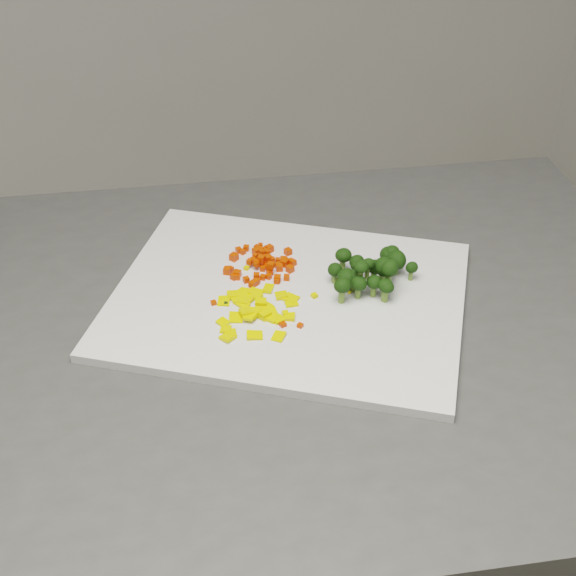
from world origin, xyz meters
name	(u,v)px	position (x,y,z in m)	size (l,w,h in m)	color
counter_block	(267,556)	(0.21, 0.58, 0.45)	(1.03, 0.72, 0.90)	#3F3E3C
cutting_board	(288,298)	(0.26, 0.61, 0.91)	(0.42, 0.33, 0.01)	silver
carrot_pile	(261,258)	(0.25, 0.67, 0.92)	(0.09, 0.09, 0.03)	red
pepper_pile	(252,309)	(0.20, 0.59, 0.92)	(0.11, 0.11, 0.01)	yellow
broccoli_pile	(373,272)	(0.36, 0.57, 0.94)	(0.11, 0.11, 0.05)	black
carrot_cube_0	(255,256)	(0.25, 0.68, 0.92)	(0.01, 0.01, 0.01)	red
carrot_cube_1	(228,269)	(0.21, 0.68, 0.91)	(0.01, 0.01, 0.01)	red
carrot_cube_2	(262,264)	(0.26, 0.67, 0.91)	(0.01, 0.01, 0.01)	red
carrot_cube_3	(257,262)	(0.25, 0.67, 0.92)	(0.01, 0.01, 0.01)	red
carrot_cube_4	(257,276)	(0.24, 0.65, 0.91)	(0.01, 0.01, 0.01)	red
carrot_cube_5	(266,259)	(0.26, 0.68, 0.92)	(0.01, 0.01, 0.01)	red
carrot_cube_6	(234,277)	(0.21, 0.66, 0.91)	(0.01, 0.01, 0.01)	red
carrot_cube_7	(253,260)	(0.24, 0.68, 0.92)	(0.01, 0.01, 0.01)	red
carrot_cube_8	(250,262)	(0.24, 0.68, 0.92)	(0.01, 0.01, 0.01)	red
carrot_cube_9	(290,261)	(0.29, 0.67, 0.91)	(0.01, 0.01, 0.01)	red
carrot_cube_10	(283,260)	(0.28, 0.67, 0.92)	(0.01, 0.01, 0.01)	red
carrot_cube_11	(278,260)	(0.28, 0.67, 0.91)	(0.01, 0.01, 0.01)	red
carrot_cube_12	(257,257)	(0.26, 0.69, 0.91)	(0.01, 0.01, 0.01)	red
carrot_cube_13	(263,277)	(0.24, 0.65, 0.91)	(0.01, 0.01, 0.01)	red
carrot_cube_14	(258,251)	(0.26, 0.71, 0.91)	(0.01, 0.01, 0.01)	red
carrot_cube_15	(258,281)	(0.24, 0.64, 0.91)	(0.01, 0.01, 0.01)	red
carrot_cube_16	(270,264)	(0.26, 0.67, 0.91)	(0.01, 0.01, 0.01)	red
carrot_cube_17	(266,249)	(0.27, 0.70, 0.91)	(0.01, 0.01, 0.01)	red
carrot_cube_18	(237,277)	(0.22, 0.66, 0.91)	(0.01, 0.01, 0.01)	red
carrot_cube_19	(285,260)	(0.29, 0.67, 0.91)	(0.01, 0.01, 0.01)	red
carrot_cube_20	(246,248)	(0.25, 0.72, 0.91)	(0.01, 0.01, 0.01)	red
carrot_cube_21	(284,263)	(0.28, 0.66, 0.92)	(0.01, 0.01, 0.01)	red
carrot_cube_22	(269,272)	(0.26, 0.65, 0.91)	(0.01, 0.01, 0.01)	red
carrot_cube_23	(265,258)	(0.26, 0.69, 0.91)	(0.01, 0.01, 0.01)	red
carrot_cube_24	(234,257)	(0.23, 0.70, 0.92)	(0.01, 0.01, 0.01)	red
carrot_cube_25	(261,259)	(0.25, 0.67, 0.92)	(0.01, 0.01, 0.01)	red
carrot_cube_26	(257,247)	(0.26, 0.71, 0.91)	(0.01, 0.01, 0.01)	red
carrot_cube_27	(269,249)	(0.28, 0.70, 0.92)	(0.01, 0.01, 0.01)	red
carrot_cube_28	(287,277)	(0.27, 0.63, 0.91)	(0.01, 0.01, 0.01)	red
carrot_cube_29	(237,274)	(0.22, 0.67, 0.92)	(0.01, 0.01, 0.01)	red
carrot_cube_30	(246,280)	(0.22, 0.65, 0.91)	(0.01, 0.01, 0.01)	red
carrot_cube_31	(239,250)	(0.24, 0.72, 0.91)	(0.01, 0.01, 0.01)	red
carrot_cube_32	(279,268)	(0.27, 0.66, 0.92)	(0.01, 0.01, 0.01)	red
carrot_cube_33	(235,277)	(0.21, 0.66, 0.91)	(0.01, 0.01, 0.01)	red
carrot_cube_34	(263,269)	(0.25, 0.67, 0.91)	(0.01, 0.01, 0.01)	red
carrot_cube_35	(266,265)	(0.26, 0.67, 0.91)	(0.01, 0.01, 0.01)	red
carrot_cube_36	(278,265)	(0.27, 0.66, 0.91)	(0.01, 0.01, 0.01)	red
carrot_cube_37	(231,269)	(0.21, 0.68, 0.91)	(0.01, 0.01, 0.01)	red
carrot_cube_38	(227,271)	(0.21, 0.68, 0.92)	(0.01, 0.01, 0.01)	red
carrot_cube_39	(277,281)	(0.26, 0.63, 0.91)	(0.01, 0.01, 0.01)	red
carrot_cube_40	(293,263)	(0.29, 0.66, 0.91)	(0.01, 0.01, 0.01)	red
carrot_cube_41	(261,245)	(0.27, 0.72, 0.91)	(0.01, 0.01, 0.01)	red
carrot_cube_42	(269,277)	(0.25, 0.65, 0.91)	(0.01, 0.01, 0.01)	red
carrot_cube_43	(260,249)	(0.27, 0.71, 0.91)	(0.01, 0.01, 0.01)	red
carrot_cube_44	(256,264)	(0.24, 0.67, 0.92)	(0.01, 0.01, 0.01)	red
carrot_cube_45	(262,252)	(0.26, 0.69, 0.92)	(0.01, 0.01, 0.01)	red
carrot_cube_46	(252,284)	(0.23, 0.64, 0.91)	(0.01, 0.01, 0.01)	red
carrot_cube_47	(288,252)	(0.30, 0.69, 0.92)	(0.01, 0.01, 0.01)	red
carrot_cube_48	(267,253)	(0.27, 0.70, 0.92)	(0.01, 0.01, 0.01)	red
carrot_cube_49	(256,252)	(0.26, 0.70, 0.92)	(0.01, 0.01, 0.01)	red
carrot_cube_50	(256,282)	(0.23, 0.64, 0.91)	(0.01, 0.01, 0.01)	red
carrot_cube_51	(273,260)	(0.27, 0.67, 0.92)	(0.01, 0.01, 0.01)	red
carrot_cube_52	(271,266)	(0.26, 0.66, 0.92)	(0.01, 0.01, 0.01)	red
carrot_cube_53	(277,279)	(0.26, 0.64, 0.92)	(0.01, 0.01, 0.01)	red
carrot_cube_54	(268,258)	(0.26, 0.67, 0.92)	(0.01, 0.01, 0.01)	red
carrot_cube_55	(259,257)	(0.26, 0.69, 0.91)	(0.01, 0.01, 0.01)	red
carrot_cube_56	(290,269)	(0.28, 0.65, 0.92)	(0.01, 0.01, 0.01)	red
carrot_cube_57	(243,252)	(0.24, 0.71, 0.91)	(0.01, 0.01, 0.01)	red
carrot_cube_58	(271,273)	(0.26, 0.65, 0.91)	(0.01, 0.01, 0.01)	red
pepper_chunk_0	(243,301)	(0.20, 0.61, 0.91)	(0.02, 0.01, 0.00)	yellow
pepper_chunk_1	(232,295)	(0.20, 0.63, 0.91)	(0.01, 0.01, 0.00)	yellow
pepper_chunk_2	(255,335)	(0.19, 0.55, 0.91)	(0.02, 0.01, 0.00)	yellow
pepper_chunk_3	(281,295)	(0.25, 0.61, 0.91)	(0.02, 0.01, 0.00)	yellow
pepper_chunk_4	(256,310)	(0.21, 0.58, 0.92)	(0.01, 0.01, 0.00)	yellow
pepper_chunk_5	(231,333)	(0.17, 0.56, 0.91)	(0.02, 0.01, 0.00)	yellow
pepper_chunk_6	(292,304)	(0.25, 0.58, 0.91)	(0.02, 0.01, 0.00)	yellow
pepper_chunk_7	(243,295)	(0.21, 0.63, 0.91)	(0.02, 0.01, 0.00)	yellow
pepper_chunk_8	(291,298)	(0.26, 0.60, 0.91)	(0.02, 0.02, 0.00)	yellow
pepper_chunk_9	(236,318)	(0.18, 0.59, 0.91)	(0.02, 0.02, 0.00)	yellow
pepper_chunk_10	(249,317)	(0.20, 0.58, 0.92)	(0.01, 0.01, 0.00)	yellow
pepper_chunk_11	(292,302)	(0.26, 0.59, 0.91)	(0.02, 0.01, 0.00)	yellow
pepper_chunk_12	(251,313)	(0.20, 0.58, 0.92)	(0.02, 0.02, 0.00)	yellow
pepper_chunk_13	(279,337)	(0.22, 0.54, 0.91)	(0.01, 0.02, 0.00)	yellow
pepper_chunk_14	(256,293)	(0.22, 0.62, 0.91)	(0.01, 0.02, 0.00)	yellow
pepper_chunk_15	(279,320)	(0.23, 0.56, 0.91)	(0.01, 0.01, 0.00)	yellow
pepper_chunk_16	(268,288)	(0.24, 0.62, 0.91)	(0.02, 0.01, 0.00)	yellow
pepper_chunk_17	(260,308)	(0.22, 0.59, 0.91)	(0.01, 0.01, 0.00)	yellow
pepper_chunk_18	(243,305)	(0.20, 0.61, 0.91)	(0.01, 0.01, 0.00)	yellow
pepper_chunk_19	(266,307)	(0.22, 0.59, 0.91)	(0.02, 0.01, 0.00)	yellow
pepper_chunk_20	(263,317)	(0.21, 0.57, 0.91)	(0.01, 0.01, 0.00)	yellow
pepper_chunk_21	(261,301)	(0.22, 0.60, 0.92)	(0.01, 0.01, 0.00)	yellow
pepper_chunk_22	(223,322)	(0.17, 0.59, 0.91)	(0.01, 0.01, 0.00)	yellow
pepper_chunk_23	(257,294)	(0.22, 0.62, 0.91)	(0.02, 0.01, 0.00)	yellow
pepper_chunk_24	(273,318)	(0.22, 0.57, 0.91)	(0.01, 0.02, 0.00)	yellow
pepper_chunk_25	(289,317)	(0.24, 0.56, 0.91)	(0.01, 0.01, 0.00)	yellow
pepper_chunk_26	(226,329)	(0.17, 0.57, 0.91)	(0.01, 0.01, 0.00)	yellow
pepper_chunk_27	(236,298)	(0.20, 0.62, 0.91)	(0.02, 0.01, 0.00)	yellow
pepper_chunk_28	(264,313)	(0.22, 0.58, 0.92)	(0.01, 0.01, 0.00)	yellow
pepper_chunk_29	(251,315)	(0.20, 0.58, 0.91)	(0.02, 0.01, 0.00)	yellow
pepper_chunk_30	(245,300)	(0.21, 0.61, 0.91)	(0.02, 0.01, 0.00)	yellow
pepper_chunk_31	(224,301)	(0.18, 0.62, 0.91)	(0.02, 0.01, 0.00)	yellow
pepper_chunk_32	(255,295)	(0.22, 0.62, 0.91)	(0.01, 0.02, 0.00)	yellow
pepper_chunk_33	(228,337)	(0.16, 0.56, 0.91)	(0.02, 0.01, 0.00)	yellow
pepper_chunk_34	(245,291)	(0.21, 0.63, 0.91)	(0.01, 0.01, 0.00)	yellow
pepper_chunk_35	(247,312)	(0.20, 0.59, 0.92)	(0.01, 0.02, 0.00)	yellow
pepper_chunk_36	(269,312)	(0.22, 0.58, 0.91)	(0.02, 0.01, 0.00)	yellow
broccoli_floret_0	(334,274)	(0.32, 0.61, 0.92)	(0.02, 0.02, 0.03)	black
broccoli_floret_1	(358,288)	(0.33, 0.56, 0.93)	(0.03, 0.03, 0.03)	black
broccoli_floret_2	(360,273)	(0.34, 0.57, 0.94)	(0.02, 0.02, 0.03)	black
broccoli_floret_3	(383,273)	(0.37, 0.58, 0.93)	(0.03, 0.03, 0.04)	black
broccoli_floret_4	(391,257)	(0.40, 0.60, 0.93)	(0.03, 0.03, 0.03)	black
broccoli_floret_5	(356,270)	(0.35, 0.60, 0.92)	(0.02, 0.02, 0.03)	black
broccoli_floret_6	(354,281)	(0.34, 0.58, 0.93)	(0.03, 0.03, 0.03)	black
broccoli_floret_7	(388,272)	(0.38, 0.58, 0.93)	(0.03, 0.03, 0.03)	black
broccoli_floret_8	(387,258)	(0.40, 0.61, 0.92)	(0.03, 0.03, 0.03)	black
broccoli_floret_9	(373,287)	(0.35, 0.56, 0.93)	(0.03, 0.03, 0.03)	black
broccoli_floret_10	(356,266)	(0.35, 0.61, 0.93)	(0.03, 0.03, 0.03)	black
broccoli_floret_11	(389,274)	(0.37, 0.56, 0.94)	(0.03, 0.03, 0.03)	black
broccoli_floret_12	(384,290)	(0.36, 0.55, 0.93)	(0.03, 0.03, 0.03)	black
broccoli_floret_13	(386,292)	(0.36, 0.54, 0.93)	(0.02, 0.02, 0.03)	black
broccoli_floret_14	(346,280)	(0.33, 0.58, 0.93)	(0.03, 0.03, 0.03)	black
broccoli_floret_15	(374,272)	(0.37, 0.59, 0.93)	(0.03, 0.03, 0.03)	black
broccoli_floret_16	(342,291)	(0.31, 0.57, 0.93)	(0.03, 0.03, 0.03)	black
broccoli_floret_17	(343,261)	(0.34, 0.62, 0.93)	(0.03, 0.03, 0.03)	black
broccoli_floret_18	(367,269)	(0.35, 0.58, 0.94)	(0.02, 0.02, 0.03)	black
broccoli_floret_19	(396,263)	(0.40, 0.59, 0.93)	(0.03, 0.03, 0.03)	black
broccoli_floret_20	(411,272)	(0.41, 0.57, 0.92)	(0.02, 0.02, 0.02)	black
stray_bit_0	(355,280)	(0.35, 0.60, 0.91)	(0.01, 0.01, 0.00)	yellow
stray_bit_1	(285,314)	(0.24, 0.57, 0.91)	(0.01, 0.01, 0.01)	yellow
stray_bit_2	(283,324)	(0.23, 0.55, 0.91)	(0.01, 0.01, 0.00)	red
stray_bit_3	(291,266)	(0.29, 0.66, 0.91)	(0.00, 0.00, 0.00)	red
stray_bit_4	(254,291)	(0.22, 0.63, 0.91)	(0.00, 0.00, 0.00)	yellow
stray_bit_5	(226,303)	(0.18, 0.62, 0.91)	(0.00, 0.00, 0.00)	black
stray_bit_6	(350,292)	(0.33, 0.58, 0.91)	(0.00, 0.00, 0.00)	yellow
stray_bit_7	(338,281)	(0.33, 0.60, 0.91)	(0.01, 0.01, 0.00)	yellow
stray_bit_8	(265,267)	(0.26, 0.67, 0.91)	(0.01, 0.01, 0.00)	red
stray_bit_9	(247,268)	(0.23, 0.68, 0.91)	(0.01, 0.01, 0.00)	yellow
stray_bit_10	(314,296)	(0.29, 0.59, 0.91)	(0.01, 0.01, 0.00)	yellow
stray_bit_11	(214,303)	(0.17, 0.62, 0.91)	(0.01, 0.01, 0.00)	red
stray_bit_12	(300,325)	(0.25, 0.54, 0.91)	(0.01, 0.01, 0.00)	red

